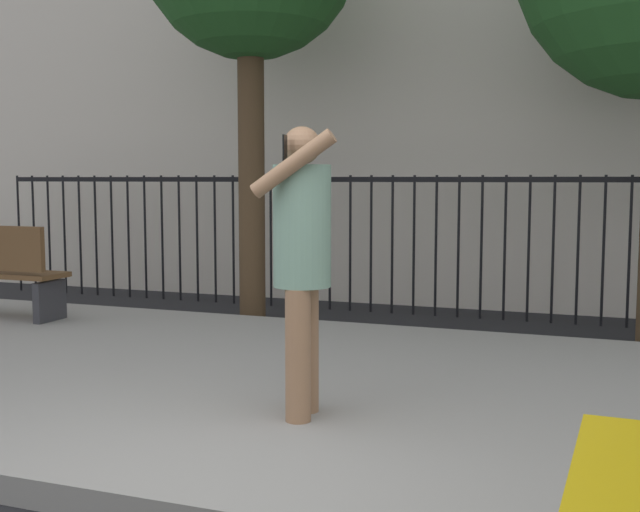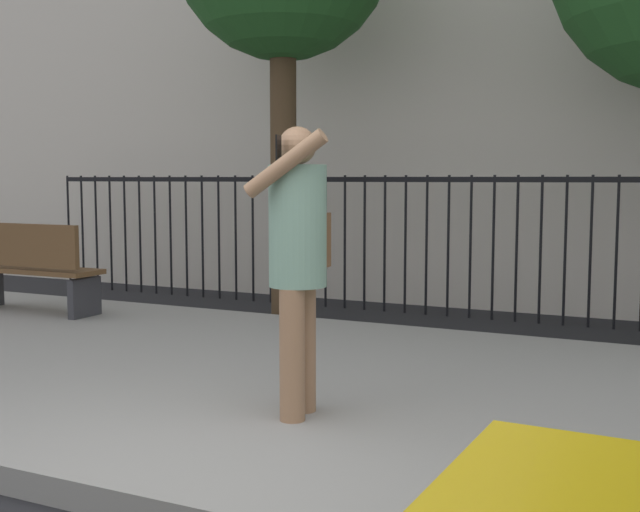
# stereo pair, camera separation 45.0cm
# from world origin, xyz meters

# --- Properties ---
(sidewalk) EXTENTS (28.00, 4.40, 0.15)m
(sidewalk) POSITION_xyz_m (0.00, 2.20, 0.07)
(sidewalk) COLOR gray
(sidewalk) RESTS_ON ground
(iron_fence) EXTENTS (12.03, 0.04, 1.60)m
(iron_fence) POSITION_xyz_m (0.00, 5.90, 1.02)
(iron_fence) COLOR black
(iron_fence) RESTS_ON ground
(pedestrian_on_phone) EXTENTS (0.50, 0.68, 1.71)m
(pedestrian_on_phone) POSITION_xyz_m (0.04, 1.41, 1.15)
(pedestrian_on_phone) COLOR #936B4C
(pedestrian_on_phone) RESTS_ON sidewalk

